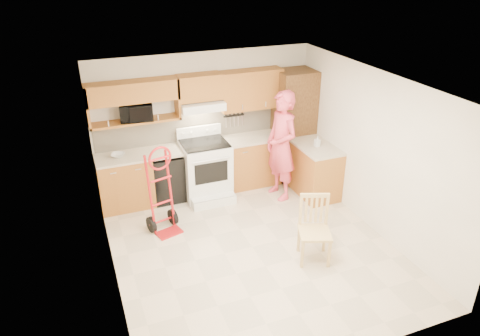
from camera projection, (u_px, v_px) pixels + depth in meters
floor at (252, 247)px, 6.81m from camera, size 4.00×4.50×0.02m
ceiling at (254, 84)px, 5.71m from camera, size 4.00×4.50×0.02m
wall_back at (205, 121)px, 8.15m from camera, size 4.00×0.02×2.50m
wall_front at (344, 270)px, 4.36m from camera, size 4.00×0.02×2.50m
wall_left at (104, 199)px, 5.60m from camera, size 0.02×4.50×2.50m
wall_right at (373, 152)px, 6.92m from camera, size 0.02×4.50×2.50m
backsplash at (205, 124)px, 8.15m from camera, size 3.92×0.03×0.55m
lower_cab_left at (125, 182)px, 7.73m from camera, size 0.90×0.60×0.90m
dishwasher at (168, 176)px, 7.99m from camera, size 0.60×0.60×0.85m
lower_cab_right at (253, 161)px, 8.51m from camera, size 1.14×0.60×0.90m
countertop_left at (140, 155)px, 7.62m from camera, size 1.50×0.63×0.04m
countertop_right at (253, 138)px, 8.31m from camera, size 1.14×0.63×0.04m
cab_return_right at (314, 171)px, 8.13m from camera, size 0.60×1.00×0.90m
countertop_return at (316, 147)px, 7.92m from camera, size 0.63×1.00×0.04m
pantry_tall at (293, 125)px, 8.52m from camera, size 0.70×0.60×2.10m
upper_cab_left at (132, 92)px, 7.28m from camera, size 1.50×0.33×0.34m
upper_shelf_mw at (136, 121)px, 7.50m from camera, size 1.50×0.33×0.04m
upper_cab_center at (200, 87)px, 7.66m from camera, size 0.76×0.33×0.44m
upper_cab_right at (251, 89)px, 8.04m from camera, size 1.14×0.33×0.70m
range_hood at (201, 106)px, 7.74m from camera, size 0.76×0.46×0.14m
knife_strip at (234, 119)px, 8.29m from camera, size 0.40×0.05×0.29m
microwave at (136, 112)px, 7.43m from camera, size 0.57×0.42×0.29m
range at (206, 165)px, 7.97m from camera, size 0.82×1.08×1.21m
person at (281, 146)px, 7.80m from camera, size 0.57×0.77×1.96m
hand_truck at (163, 195)px, 6.92m from camera, size 0.62×0.59×1.31m
dining_chair at (315, 231)px, 6.33m from camera, size 0.57×0.60×0.97m
soap_bottle at (317, 141)px, 7.86m from camera, size 0.09×0.09×0.19m
bowl at (118, 155)px, 7.48m from camera, size 0.29×0.29×0.06m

